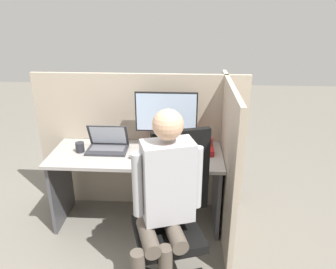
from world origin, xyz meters
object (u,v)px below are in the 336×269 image
monitor (166,114)px  coffee_mug (209,143)px  stapler (212,152)px  carrot_toy (174,162)px  pen_cup (80,147)px  paper_box (166,143)px  office_chair (174,209)px  person (165,195)px  laptop (108,145)px

monitor → coffee_mug: (0.40, 0.01, -0.28)m
stapler → carrot_toy: size_ratio=0.81×
stapler → pen_cup: (-1.18, -0.02, 0.02)m
paper_box → office_chair: office_chair is taller
monitor → office_chair: bearing=-82.3°
coffee_mug → person: bearing=-110.3°
monitor → person: bearing=-86.8°
stapler → carrot_toy: stapler is taller
carrot_toy → pen_cup: size_ratio=1.67×
monitor → laptop: (-0.53, -0.10, -0.28)m
carrot_toy → stapler: bearing=34.4°
stapler → office_chair: size_ratio=0.11×
person → carrot_toy: bearing=86.7°
monitor → pen_cup: size_ratio=6.14×
paper_box → pen_cup: bearing=-169.2°
monitor → person: (0.05, -0.92, -0.26)m
stapler → carrot_toy: 0.40m
monitor → office_chair: size_ratio=0.49×
coffee_mug → pen_cup: coffee_mug is taller
monitor → stapler: (0.41, -0.13, -0.30)m
carrot_toy → office_chair: 0.44m
monitor → coffee_mug: bearing=1.5°
person → pen_cup: 1.12m
office_chair → pen_cup: (-0.87, 0.61, 0.20)m
stapler → office_chair: bearing=-116.1°
laptop → person: size_ratio=0.26×
laptop → carrot_toy: size_ratio=2.40×
monitor → pen_cup: (-0.77, -0.15, -0.28)m
person → pen_cup: (-0.82, 0.77, -0.02)m
paper_box → office_chair: size_ratio=0.27×
laptop → stapler: (0.94, -0.03, -0.02)m
office_chair → pen_cup: bearing=145.0°
stapler → pen_cup: 1.18m
coffee_mug → stapler: bearing=-84.1°
carrot_toy → coffee_mug: bearing=49.4°
coffee_mug → pen_cup: size_ratio=1.07×
paper_box → laptop: 0.54m
stapler → pen_cup: pen_cup is taller
pen_cup → monitor: bearing=11.0°
office_chair → paper_box: bearing=97.7°
monitor → laptop: bearing=-169.7°
monitor → person: 0.96m
office_chair → person: size_ratio=0.83×
office_chair → coffee_mug: office_chair is taller
carrot_toy → coffee_mug: coffee_mug is taller
monitor → stapler: 0.52m
paper_box → carrot_toy: bearing=-76.6°
laptop → pen_cup: 0.24m
monitor → pen_cup: bearing=-169.0°
monitor → stapler: bearing=-17.6°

